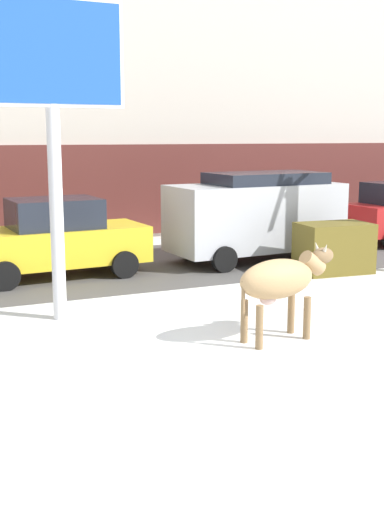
{
  "coord_description": "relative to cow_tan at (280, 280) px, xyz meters",
  "views": [
    {
      "loc": [
        -4.22,
        -8.29,
        3.27
      ],
      "look_at": [
        0.58,
        2.4,
        1.1
      ],
      "focal_mm": 45.76,
      "sensor_mm": 36.0,
      "label": 1
    }
  ],
  "objects": [
    {
      "name": "pedestrian_near_billboard",
      "position": [
        7.5,
        9.62,
        -0.11
      ],
      "size": [
        0.36,
        0.24,
        1.73
      ],
      "color": "#282833",
      "rests_on": "ground"
    },
    {
      "name": "car_yellow_sedan",
      "position": [
        -2.21,
        6.29,
        -0.09
      ],
      "size": [
        4.29,
        2.16,
        1.84
      ],
      "color": "gold",
      "rests_on": "ground"
    },
    {
      "name": "billboard",
      "position": [
        -2.95,
        2.69,
        3.32
      ],
      "size": [
        2.52,
        0.25,
        5.56
      ],
      "color": "silver",
      "rests_on": "ground"
    },
    {
      "name": "cow_tan",
      "position": [
        0.0,
        0.0,
        0.0
      ],
      "size": [
        1.93,
        0.79,
        1.54
      ],
      "color": "tan",
      "rests_on": "ground"
    },
    {
      "name": "dumpster",
      "position": [
        4.02,
        4.04,
        -0.39
      ],
      "size": [
        1.79,
        1.24,
        1.2
      ],
      "primitive_type": "cube",
      "rotation": [
        0.0,
        0.0,
        -0.09
      ],
      "color": "brown",
      "rests_on": "ground"
    },
    {
      "name": "road_strip",
      "position": [
        -1.24,
        6.7,
        -0.99
      ],
      "size": [
        60.0,
        5.6,
        0.01
      ],
      "primitive_type": "cube",
      "color": "#514F4C",
      "rests_on": "ground"
    },
    {
      "name": "car_silver_van",
      "position": [
        3.08,
        6.16,
        0.25
      ],
      "size": [
        4.7,
        2.31,
        2.32
      ],
      "color": "#B7BABF",
      "rests_on": "ground"
    },
    {
      "name": "ground_plane",
      "position": [
        -1.24,
        -0.41,
        -0.99
      ],
      "size": [
        120.0,
        120.0,
        0.0
      ],
      "primitive_type": "plane",
      "color": "white"
    },
    {
      "name": "building_facade",
      "position": [
        -1.24,
        13.6,
        5.49
      ],
      "size": [
        44.0,
        6.1,
        13.0
      ],
      "color": "beige",
      "rests_on": "ground"
    }
  ]
}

